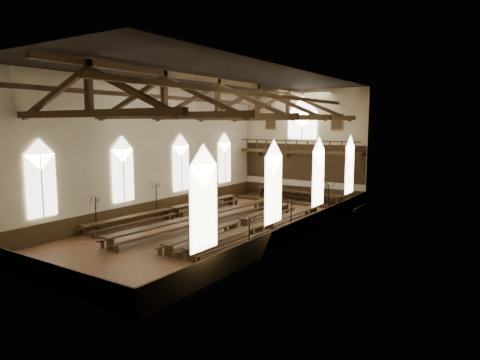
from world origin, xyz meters
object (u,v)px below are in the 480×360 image
(refectory_row_d, at_px, (265,226))
(candelabrum_left_near, at_px, (96,222))
(dais, at_px, (298,201))
(candelabrum_left_far, at_px, (211,195))
(refectory_row_c, at_px, (239,222))
(candelabrum_right_mid, at_px, (291,227))
(candelabrum_right_near, at_px, (249,246))
(refectory_row_b, at_px, (201,218))
(high_table, at_px, (298,192))
(candelabrum_left_mid, at_px, (157,207))
(refectory_row_a, at_px, (171,210))
(candelabrum_right_far, at_px, (328,209))

(refectory_row_d, height_order, candelabrum_left_near, candelabrum_left_near)
(refectory_row_d, bearing_deg, candelabrum_left_near, -148.35)
(dais, distance_m, candelabrum_left_far, 7.83)
(refectory_row_c, relative_size, candelabrum_right_mid, 5.60)
(candelabrum_left_far, height_order, candelabrum_right_near, candelabrum_left_far)
(refectory_row_b, distance_m, candelabrum_left_near, 6.77)
(high_table, height_order, candelabrum_left_mid, candelabrum_left_mid)
(candelabrum_left_mid, distance_m, candelabrum_left_far, 6.63)
(refectory_row_a, relative_size, candelabrum_right_mid, 5.81)
(refectory_row_a, height_order, refectory_row_b, refectory_row_b)
(candelabrum_right_near, bearing_deg, refectory_row_d, 111.53)
(high_table, xyz_separation_m, candelabrum_right_mid, (5.11, -11.54, -0.10))
(high_table, distance_m, candelabrum_right_mid, 12.62)
(refectory_row_d, xyz_separation_m, candelabrum_right_mid, (1.92, -0.15, 0.22))
(candelabrum_right_far, bearing_deg, candelabrum_left_far, 176.92)
(candelabrum_right_mid, bearing_deg, candelabrum_left_far, 149.51)
(candelabrum_right_far, bearing_deg, high_table, 132.38)
(refectory_row_c, bearing_deg, candelabrum_right_far, 57.23)
(high_table, relative_size, candelabrum_left_far, 3.35)
(refectory_row_d, xyz_separation_m, high_table, (-3.20, 11.40, 0.33))
(refectory_row_d, distance_m, candelabrum_left_near, 10.79)
(refectory_row_a, height_order, dais, refectory_row_a)
(refectory_row_b, bearing_deg, refectory_row_a, 165.34)
(candelabrum_left_near, bearing_deg, candelabrum_left_far, 90.00)
(candelabrum_left_near, bearing_deg, refectory_row_d, 31.65)
(candelabrum_right_far, bearing_deg, refectory_row_b, -135.39)
(high_table, xyz_separation_m, candelabrum_left_far, (-5.99, -5.01, -0.09))
(dais, relative_size, candelabrum_right_near, 4.98)
(refectory_row_d, distance_m, candelabrum_right_mid, 1.94)
(candelabrum_left_near, xyz_separation_m, candelabrum_left_mid, (0.00, 5.42, 0.09))
(refectory_row_d, xyz_separation_m, dais, (-3.20, 11.40, -0.45))
(refectory_row_c, xyz_separation_m, dais, (-1.30, 11.53, -0.43))
(high_table, bearing_deg, candelabrum_right_far, -47.62)
(refectory_row_a, xyz_separation_m, candelabrum_left_near, (-1.02, -5.92, 0.16))
(dais, bearing_deg, refectory_row_c, -83.55)
(refectory_row_a, bearing_deg, candelabrum_right_near, -26.96)
(high_table, xyz_separation_m, candelabrum_right_near, (5.11, -16.26, -0.17))
(dais, relative_size, candelabrum_left_near, 4.81)
(dais, relative_size, candelabrum_left_mid, 4.27)
(refectory_row_c, height_order, dais, refectory_row_c)
(dais, height_order, candelabrum_left_near, candelabrum_left_near)
(refectory_row_b, xyz_separation_m, candelabrum_left_near, (-4.56, -5.00, 0.12))
(candelabrum_left_mid, xyz_separation_m, candelabrum_left_far, (0.00, 6.63, -0.04))
(refectory_row_b, relative_size, candelabrum_left_mid, 5.67)
(high_table, height_order, candelabrum_left_far, candelabrum_left_far)
(high_table, distance_m, candelabrum_right_far, 7.59)
(candelabrum_left_mid, xyz_separation_m, candelabrum_right_far, (11.10, 6.04, 0.05))
(refectory_row_a, xyz_separation_m, high_table, (4.97, 11.13, 0.31))
(refectory_row_b, xyz_separation_m, high_table, (1.43, 12.06, 0.27))
(refectory_row_c, distance_m, candelabrum_right_far, 7.05)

